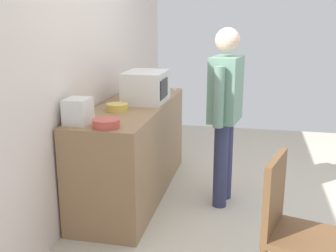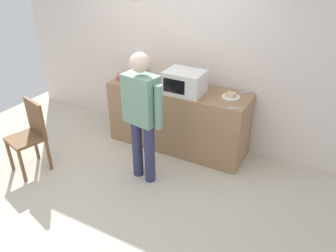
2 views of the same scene
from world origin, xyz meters
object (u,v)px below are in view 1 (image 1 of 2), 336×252
Objects in this scene: fork_utensil at (129,88)px; microwave at (146,87)px; cereal_bowl at (117,107)px; spoon_utensil at (174,89)px; sandwich_plate at (147,89)px; wooden_chair at (290,227)px; toaster at (78,111)px; person_standing at (225,105)px; salad_bowl at (106,123)px.

microwave is at bearing -150.84° from fork_utensil.
spoon_utensil is (1.18, -0.29, -0.03)m from cereal_bowl.
sandwich_plate is 0.25× the size of wooden_chair.
fork_utensil is (1.63, 0.09, -0.10)m from toaster.
wooden_chair is at bearing -153.41° from spoon_utensil.
sandwich_plate is 1.37× the size of spoon_utensil.
person_standing is (0.27, -0.93, 0.01)m from cereal_bowl.
fork_utensil is at bearing 36.64° from wooden_chair.
microwave is at bearing -2.62° from salad_bowl.
fork_utensil is at bearing 53.54° from person_standing.
microwave reaches higher than salad_bowl.
fork_utensil is 0.18× the size of wooden_chair.
wooden_chair is at bearing -112.34° from salad_bowl.
microwave reaches higher than toaster.
fork_utensil and spoon_utensil have the same top height.
microwave is 0.31× the size of person_standing.
person_standing is at bearing -44.82° from salad_bowl.
microwave is 2.08m from wooden_chair.
salad_bowl is at bearing 135.18° from person_standing.
toaster is at bearing 74.88° from salad_bowl.
toaster reaches higher than salad_bowl.
toaster is at bearing -176.86° from fork_utensil.
fork_utensil is 1.46m from person_standing.
microwave is 2.27× the size of toaster.
sandwich_plate is 1.53m from toaster.
toaster reaches higher than sandwich_plate.
sandwich_plate reaches higher than cereal_bowl.
toaster is at bearing 125.23° from person_standing.
spoon_utensil is at bearing -85.67° from fork_utensil.
wooden_chair is (-2.25, -1.67, -0.39)m from fork_utensil.
sandwich_plate is 1.12× the size of salad_bowl.
spoon_utensil is (0.04, -0.53, 0.00)m from fork_utensil.
wooden_chair is (-1.38, -0.50, -0.43)m from person_standing.
cereal_bowl is at bearing 52.21° from wooden_chair.
fork_utensil is at bearing 94.33° from spoon_utensil.
microwave is at bearing -165.71° from sandwich_plate.
fork_utensil is at bearing 64.90° from sandwich_plate.
sandwich_plate is 2.60m from wooden_chair.
spoon_utensil is at bearing 26.59° from wooden_chair.
salad_bowl is 0.27m from toaster.
cereal_bowl is at bearing 10.59° from salad_bowl.
cereal_bowl is (0.57, 0.11, -0.00)m from salad_bowl.
cereal_bowl is at bearing 179.88° from sandwich_plate.
sandwich_plate is at bearing -5.68° from toaster.
person_standing reaches higher than spoon_utensil.
spoon_utensil is (1.67, -0.44, -0.10)m from toaster.
sandwich_plate is at bearing 3.73° from salad_bowl.
microwave is 2.94× the size of fork_utensil.
person_standing is at bearing -144.47° from spoon_utensil.
person_standing is (-0.75, -0.93, 0.02)m from sandwich_plate.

